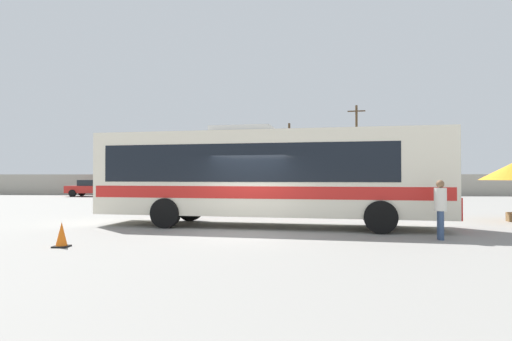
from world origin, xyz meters
The scene contains 12 objects.
ground_plane centered at (0.00, 10.00, 0.00)m, with size 300.00×300.00×0.00m, color gray.
perimeter_wall centered at (0.00, 27.28, 1.01)m, with size 80.00×0.30×2.02m, color #9E998C.
coach_bus_cream_red centered at (0.49, 1.98, 1.92)m, with size 12.57×4.24×3.60m.
attendant_by_bus_door centered at (5.62, -0.95, 0.95)m, with size 0.38×0.38×1.69m.
parked_car_leftmost_red centered at (-16.07, 23.90, 0.79)m, with size 4.23×1.99×1.50m.
parked_car_second_white centered at (-9.41, 23.97, 0.77)m, with size 4.44×2.19×1.44m.
parked_car_third_grey centered at (-4.11, 23.31, 0.76)m, with size 4.60×2.12×1.42m.
utility_pole_near centered at (8.90, 30.63, 4.79)m, with size 1.80×0.39×9.20m.
utility_pole_far centered at (1.95, 30.70, 3.88)m, with size 1.80×0.26×7.40m.
roadside_tree_left centered at (-11.00, 33.02, 4.22)m, with size 4.78×4.78×6.26m.
roadside_tree_midleft centered at (-2.80, 30.89, 4.65)m, with size 5.70×5.70×7.07m.
traffic_cone_on_apron centered at (-4.42, -2.80, 0.31)m, with size 0.36×0.36×0.64m.
Camera 1 is at (1.13, -13.05, 1.78)m, focal length 29.30 mm.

